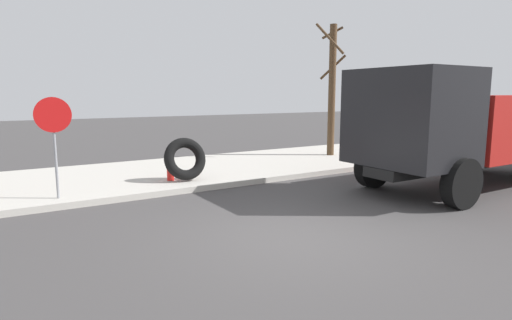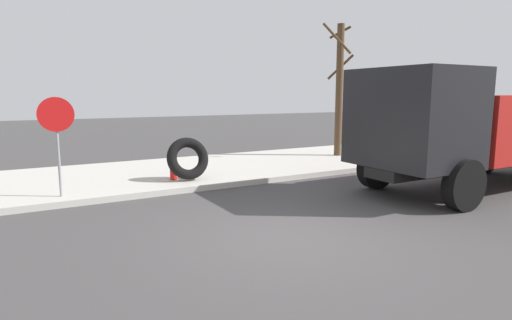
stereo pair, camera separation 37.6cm
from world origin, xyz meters
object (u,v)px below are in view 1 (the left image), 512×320
object	(u,v)px
stop_sign	(54,129)
dump_truck_red	(469,126)
loose_tire	(185,159)
fire_hydrant	(170,164)
bare_tree	(332,87)

from	to	relation	value
stop_sign	dump_truck_red	size ratio (longest dim) A/B	0.32
loose_tire	dump_truck_red	world-z (taller)	dump_truck_red
fire_hydrant	stop_sign	bearing A→B (deg)	-168.40
bare_tree	stop_sign	bearing A→B (deg)	-168.52
loose_tire	dump_truck_red	xyz separation A→B (m)	(6.21, -4.04, 0.88)
dump_truck_red	bare_tree	size ratio (longest dim) A/B	1.46
fire_hydrant	loose_tire	xyz separation A→B (m)	(0.32, -0.24, 0.13)
dump_truck_red	fire_hydrant	bearing A→B (deg)	146.84
stop_sign	bare_tree	world-z (taller)	bare_tree
loose_tire	stop_sign	bearing A→B (deg)	-173.74
fire_hydrant	stop_sign	world-z (taller)	stop_sign
fire_hydrant	dump_truck_red	xyz separation A→B (m)	(6.53, -4.27, 1.01)
dump_truck_red	stop_sign	bearing A→B (deg)	158.50
dump_truck_red	loose_tire	bearing A→B (deg)	146.98
fire_hydrant	bare_tree	bearing A→B (deg)	11.44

